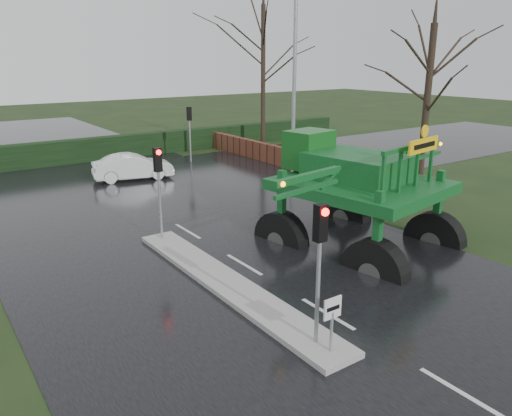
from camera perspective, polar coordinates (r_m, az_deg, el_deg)
ground at (r=13.70m, az=8.15°, el=-11.94°), size 140.00×140.00×0.00m
road_main at (r=21.46m, az=-10.30°, el=-1.19°), size 14.00×80.00×0.02m
road_cross at (r=26.83m, az=-15.74°, el=2.11°), size 80.00×12.00×0.02m
median_island at (r=15.08m, az=-3.40°, el=-8.60°), size 1.20×10.00×0.16m
hedge_row at (r=34.19m, az=-20.42°, el=6.05°), size 44.00×0.90×1.50m
brick_wall at (r=31.60m, az=2.42°, el=6.01°), size 0.40×20.00×1.20m
keep_left_sign at (r=11.46m, az=8.70°, el=-12.09°), size 0.50×0.07×1.35m
traffic_signal_near at (r=11.14m, az=7.31°, el=-4.20°), size 0.26×0.33×3.52m
traffic_signal_mid at (r=18.05m, az=-11.08°, el=3.85°), size 0.26×0.33×3.52m
traffic_signal_far at (r=32.52m, az=-7.62°, el=9.74°), size 0.26×0.33×3.52m
street_light_right at (r=26.47m, az=3.89°, el=15.62°), size 3.85×0.30×10.00m
tree_right_near at (r=24.71m, az=19.09°, el=12.83°), size 5.60×5.60×9.64m
tree_right_far at (r=36.53m, az=0.83°, el=16.80°), size 7.00×7.00×12.05m
crop_sprayer at (r=15.67m, az=13.23°, el=2.00°), size 9.96×6.96×5.63m
white_sedan at (r=28.68m, az=-13.79°, el=3.18°), size 4.55×2.39×1.43m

